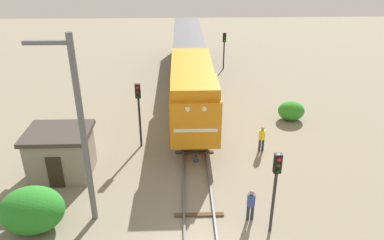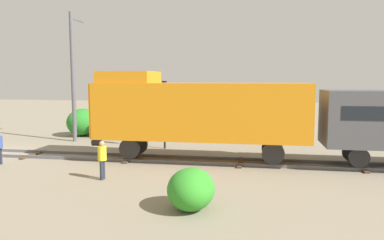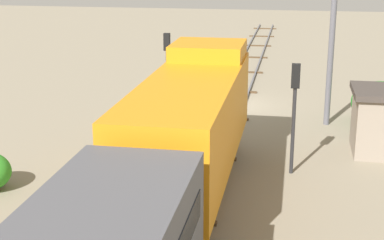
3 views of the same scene
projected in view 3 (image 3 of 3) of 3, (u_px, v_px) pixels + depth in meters
name	position (u px, v px, depth m)	size (l,w,h in m)	color
ground_plane	(231.00, 105.00, 32.41)	(106.12, 106.12, 0.00)	gray
railway_track	(231.00, 103.00, 32.39)	(2.40, 70.75, 0.16)	#595960
locomotive	(192.00, 117.00, 19.88)	(2.90, 11.60, 4.60)	orange
traffic_signal_near	(167.00, 57.00, 30.45)	(0.32, 0.34, 4.11)	#262628
traffic_signal_mid	(295.00, 98.00, 21.71)	(0.32, 0.34, 4.25)	#262628
worker_near_track	(179.00, 96.00, 30.09)	(0.38, 0.38, 1.70)	#262B38
worker_by_signal	(107.00, 131.00, 24.37)	(0.38, 0.38, 1.70)	#262B38
catenary_mast	(334.00, 28.00, 27.45)	(1.94, 0.28, 8.92)	#595960
bush_mid	(381.00, 103.00, 28.64)	(2.89, 2.36, 2.10)	#277E26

